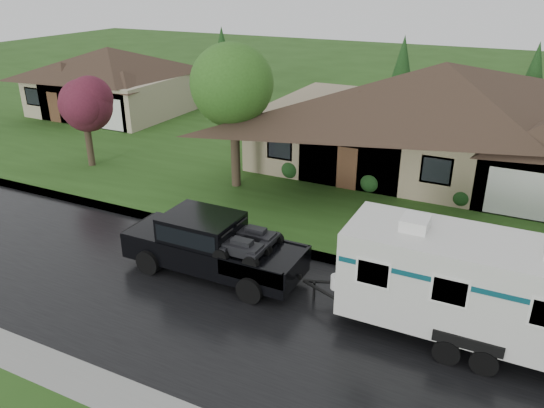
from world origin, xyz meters
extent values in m
plane|color=#264A17|center=(0.00, 0.00, 0.00)|extent=(140.00, 140.00, 0.00)
cube|color=black|center=(0.00, -2.00, 0.01)|extent=(140.00, 8.00, 0.01)
cube|color=gray|center=(0.00, 2.25, 0.07)|extent=(140.00, 0.50, 0.15)
cube|color=#264A17|center=(0.00, 15.00, 0.07)|extent=(140.00, 26.00, 0.15)
cube|color=#9B8E69|center=(2.00, 14.00, 1.65)|extent=(18.00, 10.00, 3.00)
pyramid|color=#36291D|center=(2.00, 14.00, 5.75)|extent=(19.44, 10.80, 2.60)
cube|color=tan|center=(-22.00, 16.00, 1.55)|extent=(10.00, 8.00, 2.80)
pyramid|color=#36291D|center=(-22.00, 16.00, 4.95)|extent=(10.80, 8.64, 2.00)
cube|color=tan|center=(-19.00, 14.00, 1.41)|extent=(3.20, 4.00, 2.52)
cylinder|color=#382B1E|center=(-6.27, 7.05, 1.64)|extent=(0.44, 0.44, 2.98)
sphere|color=#3A7325|center=(-6.27, 7.05, 4.90)|extent=(4.11, 4.11, 4.11)
cylinder|color=#382B1E|center=(-14.86, 6.14, 1.22)|extent=(0.36, 0.36, 2.14)
sphere|color=maroon|center=(-14.86, 6.14, 3.56)|extent=(2.95, 2.95, 2.95)
sphere|color=#143814|center=(-4.30, 9.30, 0.65)|extent=(1.00, 1.00, 1.00)
sphere|color=#143814|center=(-0.10, 9.30, 0.65)|extent=(1.00, 1.00, 1.00)
sphere|color=#143814|center=(4.10, 9.30, 0.65)|extent=(1.00, 1.00, 1.00)
cube|color=black|center=(-2.92, -0.37, 0.84)|extent=(6.43, 2.14, 0.92)
cube|color=black|center=(-5.27, -0.37, 1.13)|extent=(1.71, 2.09, 0.38)
cube|color=black|center=(-3.34, -0.37, 1.66)|extent=(2.57, 2.01, 0.96)
cube|color=black|center=(-3.34, -0.37, 1.71)|extent=(2.36, 2.06, 0.59)
cube|color=black|center=(-0.88, -0.37, 1.05)|extent=(2.36, 2.04, 0.06)
cylinder|color=black|center=(-4.95, -1.42, 0.45)|extent=(0.90, 0.34, 0.90)
cylinder|color=black|center=(-4.95, 0.68, 0.45)|extent=(0.90, 0.34, 0.90)
cylinder|color=black|center=(-0.88, -1.42, 0.45)|extent=(0.90, 0.34, 0.90)
cylinder|color=black|center=(-0.88, 0.68, 0.45)|extent=(0.90, 0.34, 0.90)
cube|color=silver|center=(5.78, -0.37, 1.90)|extent=(7.50, 2.57, 2.63)
cube|color=black|center=(5.78, -0.37, 0.43)|extent=(7.93, 1.29, 0.15)
cube|color=#0B4550|center=(5.78, -0.37, 2.48)|extent=(7.35, 2.59, 0.15)
cube|color=white|center=(3.86, -0.37, 3.39)|extent=(0.75, 0.86, 0.34)
cylinder|color=black|center=(5.30, -1.63, 0.38)|extent=(0.75, 0.26, 0.75)
cylinder|color=black|center=(5.30, 0.90, 0.38)|extent=(0.75, 0.26, 0.75)
cylinder|color=black|center=(6.27, -1.63, 0.38)|extent=(0.75, 0.26, 0.75)
cylinder|color=black|center=(6.27, 0.90, 0.38)|extent=(0.75, 0.26, 0.75)
camera|label=1|loc=(6.19, -14.11, 9.79)|focal=35.00mm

